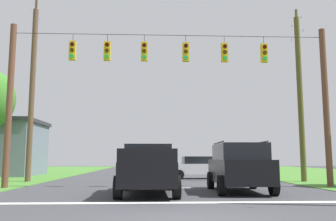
# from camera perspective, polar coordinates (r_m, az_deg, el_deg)

# --- Properties ---
(stop_bar_stripe) EXTENTS (13.16, 0.45, 0.01)m
(stop_bar_stripe) POSITION_cam_1_polar(r_m,az_deg,el_deg) (11.75, 1.19, -14.25)
(stop_bar_stripe) COLOR white
(stop_bar_stripe) RESTS_ON ground
(lane_dash_0) EXTENTS (2.50, 0.15, 0.01)m
(lane_dash_0) POSITION_cam_1_polar(r_m,az_deg,el_deg) (17.71, -0.09, -11.99)
(lane_dash_0) COLOR white
(lane_dash_0) RESTS_ON ground
(lane_dash_1) EXTENTS (2.50, 0.15, 0.01)m
(lane_dash_1) POSITION_cam_1_polar(r_m,az_deg,el_deg) (23.70, -0.71, -10.87)
(lane_dash_1) COLOR white
(lane_dash_1) RESTS_ON ground
(lane_dash_2) EXTENTS (2.50, 0.15, 0.01)m
(lane_dash_2) POSITION_cam_1_polar(r_m,az_deg,el_deg) (29.88, -1.09, -10.18)
(lane_dash_2) COLOR white
(lane_dash_2) RESTS_ON ground
(lane_dash_3) EXTENTS (2.50, 0.15, 0.01)m
(lane_dash_3) POSITION_cam_1_polar(r_m,az_deg,el_deg) (39.42, -1.44, -9.54)
(lane_dash_3) COLOR white
(lane_dash_3) RESTS_ON ground
(lane_dash_4) EXTENTS (2.50, 0.15, 0.01)m
(lane_dash_4) POSITION_cam_1_polar(r_m,az_deg,el_deg) (48.44, -1.65, -9.17)
(lane_dash_4) COLOR white
(lane_dash_4) RESTS_ON ground
(overhead_signal_span) EXTENTS (15.84, 0.31, 7.96)m
(overhead_signal_span) POSITION_cam_1_polar(r_m,az_deg,el_deg) (17.89, 0.27, 3.01)
(overhead_signal_span) COLOR brown
(overhead_signal_span) RESTS_ON ground
(pickup_truck) EXTENTS (2.28, 5.40, 1.95)m
(pickup_truck) POSITION_cam_1_polar(r_m,az_deg,el_deg) (14.57, -3.15, -9.14)
(pickup_truck) COLOR black
(pickup_truck) RESTS_ON ground
(suv_black) EXTENTS (2.35, 4.87, 2.05)m
(suv_black) POSITION_cam_1_polar(r_m,az_deg,el_deg) (15.62, 11.02, -8.57)
(suv_black) COLOR black
(suv_black) RESTS_ON ground
(distant_car_crossing_white) EXTENTS (4.37, 2.15, 1.52)m
(distant_car_crossing_white) POSITION_cam_1_polar(r_m,az_deg,el_deg) (25.48, 4.75, -8.84)
(distant_car_crossing_white) COLOR silver
(distant_car_crossing_white) RESTS_ON ground
(utility_pole_mid_right) EXTENTS (0.33, 1.88, 10.72)m
(utility_pole_mid_right) POSITION_cam_1_polar(r_m,az_deg,el_deg) (23.66, 20.01, 2.52)
(utility_pole_mid_right) COLOR brown
(utility_pole_mid_right) RESTS_ON ground
(utility_pole_near_left) EXTENTS (0.33, 1.80, 11.37)m
(utility_pole_near_left) POSITION_cam_1_polar(r_m,az_deg,el_deg) (23.71, -20.56, 2.91)
(utility_pole_near_left) COLOR brown
(utility_pole_near_left) RESTS_ON ground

